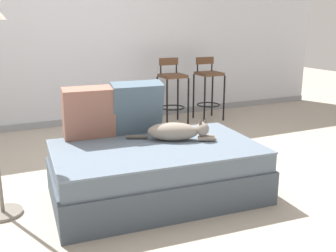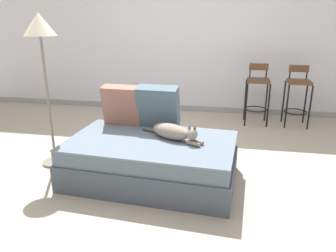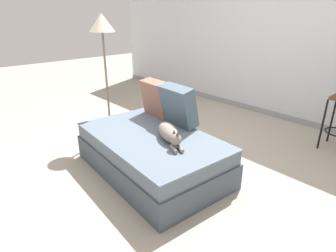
# 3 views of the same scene
# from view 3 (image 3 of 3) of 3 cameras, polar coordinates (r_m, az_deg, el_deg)

# --- Properties ---
(ground_plane) EXTENTS (16.00, 16.00, 0.00)m
(ground_plane) POSITION_cam_3_polar(r_m,az_deg,el_deg) (3.36, 2.09, -6.68)
(ground_plane) COLOR #A89E8E
(ground_plane) RESTS_ON ground
(wall_back_panel) EXTENTS (8.00, 0.10, 2.60)m
(wall_back_panel) POSITION_cam_3_polar(r_m,az_deg,el_deg) (4.81, 22.88, 16.71)
(wall_back_panel) COLOR silver
(wall_back_panel) RESTS_ON ground
(wall_baseboard_trim) EXTENTS (8.00, 0.02, 0.09)m
(wall_baseboard_trim) POSITION_cam_3_polar(r_m,az_deg,el_deg) (5.00, 20.49, 2.36)
(wall_baseboard_trim) COLOR gray
(wall_baseboard_trim) RESTS_ON ground
(couch) EXTENTS (1.70, 1.11, 0.43)m
(couch) POSITION_cam_3_polar(r_m,az_deg,el_deg) (3.02, -3.33, -5.50)
(couch) COLOR #44505B
(couch) RESTS_ON ground
(throw_pillow_corner) EXTENTS (0.44, 0.24, 0.44)m
(throw_pillow_corner) POSITION_cam_3_polar(r_m,az_deg,el_deg) (3.42, -2.32, 5.64)
(throw_pillow_corner) COLOR #936051
(throw_pillow_corner) RESTS_ON couch
(throw_pillow_middle) EXTENTS (0.46, 0.28, 0.46)m
(throw_pillow_middle) POSITION_cam_3_polar(r_m,az_deg,el_deg) (3.10, 2.11, 4.15)
(throw_pillow_middle) COLOR #4C6070
(throw_pillow_middle) RESTS_ON couch
(cat) EXTENTS (0.68, 0.41, 0.19)m
(cat) POSITION_cam_3_polar(r_m,az_deg,el_deg) (2.79, 0.26, -1.39)
(cat) COLOR gray
(cat) RESTS_ON couch
(floor_lamp) EXTENTS (0.32, 0.32, 1.61)m
(floor_lamp) POSITION_cam_3_polar(r_m,az_deg,el_deg) (3.75, -13.14, 17.60)
(floor_lamp) COLOR slate
(floor_lamp) RESTS_ON ground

